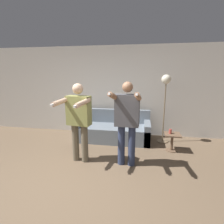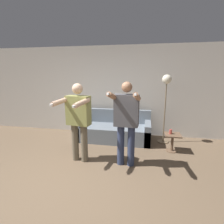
{
  "view_description": "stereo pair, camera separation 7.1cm",
  "coord_description": "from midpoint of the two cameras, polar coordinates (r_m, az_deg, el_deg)",
  "views": [
    {
      "loc": [
        1.21,
        -2.33,
        1.81
      ],
      "look_at": [
        0.53,
        1.57,
        0.94
      ],
      "focal_mm": 28.0,
      "sensor_mm": 36.0,
      "label": 1
    },
    {
      "loc": [
        1.28,
        -2.32,
        1.81
      ],
      "look_at": [
        0.53,
        1.57,
        0.94
      ],
      "focal_mm": 28.0,
      "sensor_mm": 36.0,
      "label": 2
    }
  ],
  "objects": [
    {
      "name": "floor_lamp",
      "position": [
        4.68,
        16.69,
        7.09
      ],
      "size": [
        0.29,
        0.29,
        1.79
      ],
      "color": "#756047",
      "rests_on": "ground_plane"
    },
    {
      "name": "couch",
      "position": [
        4.9,
        0.04,
        -6.0
      ],
      "size": [
        2.0,
        0.87,
        0.8
      ],
      "color": "slate",
      "rests_on": "ground_plane"
    },
    {
      "name": "ground_plane",
      "position": [
        3.2,
        -16.26,
        -22.56
      ],
      "size": [
        16.0,
        16.0,
        0.0
      ],
      "primitive_type": "plane",
      "color": "brown"
    },
    {
      "name": "cat",
      "position": [
        5.01,
        5.24,
        1.55
      ],
      "size": [
        0.52,
        0.14,
        0.16
      ],
      "color": "tan",
      "rests_on": "couch"
    },
    {
      "name": "wall_back",
      "position": [
        5.32,
        -3.7,
        6.91
      ],
      "size": [
        10.0,
        0.05,
        2.6
      ],
      "color": "beige",
      "rests_on": "ground_plane"
    },
    {
      "name": "cup",
      "position": [
        4.36,
        18.05,
        -6.02
      ],
      "size": [
        0.07,
        0.07,
        0.11
      ],
      "color": "#B7473D",
      "rests_on": "side_table"
    },
    {
      "name": "side_table",
      "position": [
        4.41,
        18.6,
        -8.31
      ],
      "size": [
        0.37,
        0.37,
        0.42
      ],
      "color": "brown",
      "rests_on": "ground_plane"
    },
    {
      "name": "person_left",
      "position": [
        3.58,
        -11.43,
        -1.79
      ],
      "size": [
        0.61,
        0.73,
        1.62
      ],
      "rotation": [
        0.0,
        0.0,
        -0.14
      ],
      "color": "#6B604C",
      "rests_on": "ground_plane"
    },
    {
      "name": "person_right",
      "position": [
        3.35,
        4.26,
        -2.07
      ],
      "size": [
        0.56,
        0.68,
        1.67
      ],
      "rotation": [
        0.0,
        0.0,
        -0.06
      ],
      "color": "#2D3856",
      "rests_on": "ground_plane"
    }
  ]
}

